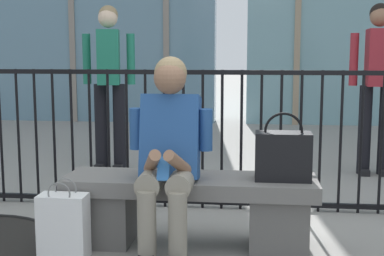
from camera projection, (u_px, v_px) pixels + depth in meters
The scene contains 8 objects.
ground_plane at pixel (190, 244), 3.49m from camera, with size 60.00×60.00×0.00m, color gray.
stone_bench at pixel (190, 204), 3.45m from camera, with size 1.60×0.44×0.45m.
seated_person_with_phone at pixel (169, 149), 3.29m from camera, with size 0.52×0.66×1.21m.
handbag_on_bench at pixel (283, 155), 3.33m from camera, with size 0.34×0.19×0.42m.
shopping_bag at pixel (64, 226), 3.23m from camera, with size 0.29×0.16×0.49m.
bystander_at_railing at pixel (377, 76), 5.36m from camera, with size 0.55×0.40×1.71m.
bystander_further_back at pixel (109, 74), 5.61m from camera, with size 0.55×0.42×1.71m.
plaza_railing at pixel (203, 139), 4.23m from camera, with size 7.30×0.04×1.10m.
Camera 1 is at (0.39, -3.33, 1.25)m, focal length 50.38 mm.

